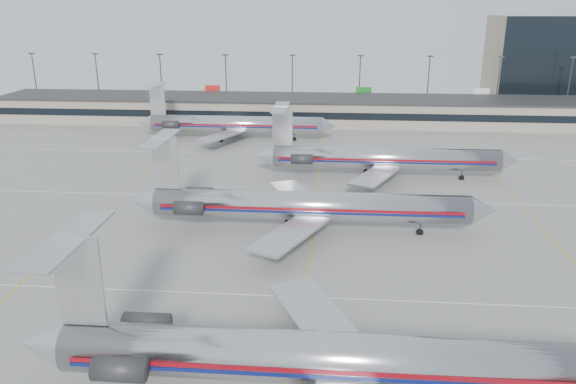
# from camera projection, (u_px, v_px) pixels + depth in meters

# --- Properties ---
(ground) EXTENTS (260.00, 260.00, 0.00)m
(ground) POSITION_uv_depth(u_px,v_px,m) (300.00, 356.00, 46.88)
(ground) COLOR gray
(ground) RESTS_ON ground
(apron_markings) EXTENTS (160.00, 0.15, 0.02)m
(apron_markings) POSITION_uv_depth(u_px,v_px,m) (306.00, 297.00, 56.33)
(apron_markings) COLOR silver
(apron_markings) RESTS_ON ground
(terminal) EXTENTS (162.00, 17.00, 6.25)m
(terminal) POSITION_uv_depth(u_px,v_px,m) (324.00, 110.00, 138.46)
(terminal) COLOR gray
(terminal) RESTS_ON ground
(light_mast_row) EXTENTS (163.60, 0.40, 15.28)m
(light_mast_row) POSITION_uv_depth(u_px,v_px,m) (326.00, 80.00, 149.99)
(light_mast_row) COLOR #38383D
(light_mast_row) RESTS_ON ground
(distant_building) EXTENTS (30.00, 20.00, 25.00)m
(distant_building) POSITION_uv_depth(u_px,v_px,m) (546.00, 62.00, 159.09)
(distant_building) COLOR tan
(distant_building) RESTS_ON ground
(jet_foreground) EXTENTS (48.35, 28.47, 12.66)m
(jet_foreground) POSITION_uv_depth(u_px,v_px,m) (329.00, 357.00, 40.58)
(jet_foreground) COLOR silver
(jet_foreground) RESTS_ON ground
(jet_second_row) EXTENTS (46.91, 27.62, 12.28)m
(jet_second_row) POSITION_uv_depth(u_px,v_px,m) (302.00, 205.00, 71.61)
(jet_second_row) COLOR silver
(jet_second_row) RESTS_ON ground
(jet_third_row) EXTENTS (44.22, 27.20, 12.09)m
(jet_third_row) POSITION_uv_depth(u_px,v_px,m) (379.00, 158.00, 93.90)
(jet_third_row) COLOR silver
(jet_third_row) RESTS_ON ground
(jet_back_row) EXTENTS (43.42, 26.71, 11.87)m
(jet_back_row) POSITION_uv_depth(u_px,v_px,m) (232.00, 124.00, 120.80)
(jet_back_row) COLOR silver
(jet_back_row) RESTS_ON ground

